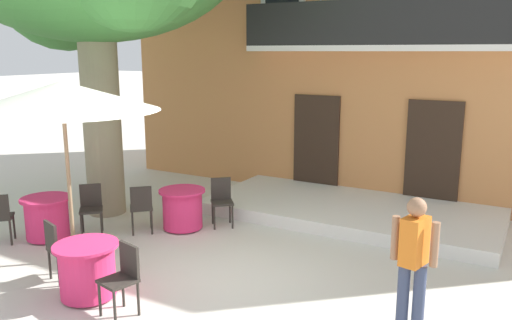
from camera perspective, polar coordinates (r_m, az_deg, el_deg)
name	(u,v)px	position (r m, az deg, el deg)	size (l,w,h in m)	color
ground_plane	(219,277)	(7.85, -4.16, -12.78)	(120.00, 120.00, 0.00)	beige
building_facade	(401,31)	(13.31, 15.76, 13.55)	(13.00, 5.09, 7.50)	#CC844C
entrance_step_platform	(350,211)	(10.60, 10.32, -5.55)	(5.72, 2.66, 0.25)	silver
cafe_table_near_tree	(87,270)	(7.45, -18.18, -11.49)	(0.86, 0.86, 0.76)	#E52D66
cafe_chair_near_tree_0	(123,275)	(6.83, -14.52, -12.20)	(0.48, 0.48, 0.91)	#2D2823
cafe_chair_near_tree_1	(59,246)	(8.02, -20.97, -8.92)	(0.51, 0.51, 0.91)	#2D2823
cafe_table_middle	(182,209)	(9.77, -8.14, -5.35)	(0.86, 0.86, 0.76)	#E52D66
cafe_chair_middle_0	(222,198)	(9.86, -3.82, -4.26)	(0.56, 0.56, 0.91)	#2D2823
cafe_chair_middle_1	(141,206)	(9.62, -12.58, -4.95)	(0.57, 0.57, 0.91)	#2D2823
cafe_table_front	(47,218)	(9.89, -22.13, -5.93)	(0.86, 0.86, 0.76)	#E52D66
cafe_chair_front_0	(91,206)	(9.85, -17.81, -4.84)	(0.57, 0.57, 0.91)	#2D2823
cafe_umbrella	(62,97)	(8.26, -20.66, 6.55)	(2.90, 2.90, 2.85)	#997A56
pedestrian_near_entrance	(413,259)	(6.24, 17.03, -10.49)	(0.53, 0.38, 1.69)	#384260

